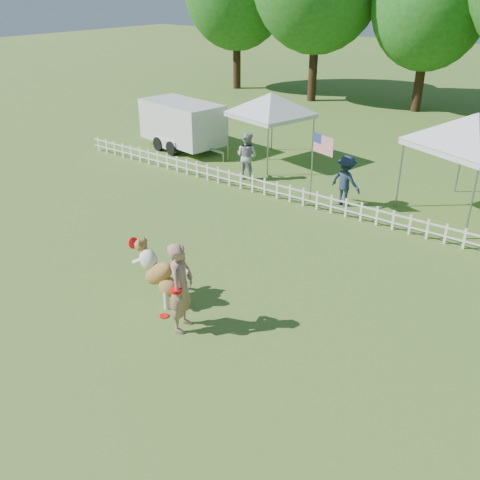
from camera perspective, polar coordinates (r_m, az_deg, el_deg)
The scene contains 12 objects.
ground at distance 11.88m, azimuth -8.03°, elevation -7.45°, with size 120.00×120.00×0.00m, color #416F23.
picket_fence at distance 16.77m, azimuth 8.96°, elevation 3.99°, with size 22.00×0.08×0.60m, color white, non-canonical shape.
handler at distance 10.78m, azimuth -6.30°, elevation -5.04°, with size 0.71×0.46×1.94m, color #A87965.
dog at distance 11.84m, azimuth -8.58°, elevation -3.60°, with size 1.37×0.46×1.41m, color brown, non-canonical shape.
frisbee_on_turf at distance 11.69m, azimuth -8.09°, elevation -8.02°, with size 0.20×0.20×0.02m, color red.
canopy_tent_left at distance 21.10m, azimuth 3.25°, elevation 11.76°, with size 2.55×2.55×2.64m, color silver, non-canonical shape.
canopy_tent_right at distance 17.41m, azimuth 23.15°, elevation 7.27°, with size 2.93×2.93×3.03m, color silver, non-canonical shape.
cargo_trailer at distance 23.07m, azimuth -6.19°, elevation 12.09°, with size 4.57×2.01×2.01m, color white, non-canonical shape.
flag_pole at distance 16.89m, azimuth 7.66°, elevation 7.52°, with size 0.93×0.10×2.42m, color gray, non-canonical shape.
spectator_a at distance 19.28m, azimuth 0.74°, elevation 8.95°, with size 0.82×0.64×1.69m, color #ABAAB0.
spectator_b at distance 17.20m, azimuth 11.22°, elevation 6.21°, with size 1.05×0.60×1.63m, color #223049.
tree_center_left at distance 31.08m, azimuth 19.49°, elevation 21.72°, with size 6.00×6.00×9.80m, color #1F5518, non-canonical shape.
Camera 1 is at (7.26, -6.79, 6.50)m, focal length 40.00 mm.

